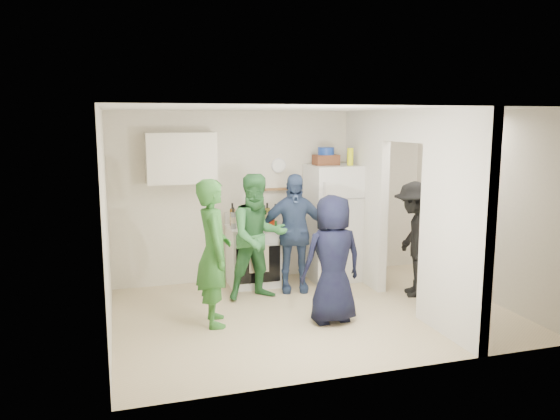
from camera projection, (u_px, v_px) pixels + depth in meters
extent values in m
plane|color=beige|center=(313.00, 313.00, 6.78)|extent=(4.80, 4.80, 0.00)
plane|color=silver|center=(275.00, 195.00, 8.18)|extent=(4.80, 0.00, 4.80)
plane|color=silver|center=(380.00, 244.00, 4.97)|extent=(4.80, 0.00, 4.80)
plane|color=silver|center=(106.00, 225.00, 5.89)|extent=(0.00, 3.40, 3.40)
plane|color=silver|center=(483.00, 205.00, 7.26)|extent=(0.00, 3.40, 3.40)
plane|color=white|center=(316.00, 109.00, 6.37)|extent=(4.80, 4.80, 0.00)
cube|color=silver|center=(365.00, 198.00, 7.96)|extent=(0.12, 1.20, 2.50)
cube|color=silver|center=(454.00, 225.00, 5.88)|extent=(0.12, 1.20, 2.50)
cube|color=silver|center=(406.00, 126.00, 6.74)|extent=(0.12, 1.00, 0.40)
cube|color=white|center=(253.00, 256.00, 7.88)|extent=(0.73, 0.60, 0.87)
cube|color=silver|center=(181.00, 158.00, 7.51)|extent=(0.95, 0.34, 0.70)
cube|color=white|center=(333.00, 223.00, 8.13)|extent=(0.71, 0.69, 1.72)
cube|color=brown|center=(326.00, 160.00, 8.00)|extent=(0.35, 0.25, 0.15)
cylinder|color=navy|center=(326.00, 151.00, 7.97)|extent=(0.24, 0.24, 0.11)
cylinder|color=#F0FD15|center=(350.00, 157.00, 7.94)|extent=(0.09, 0.09, 0.25)
cylinder|color=white|center=(278.00, 166.00, 8.10)|extent=(0.22, 0.02, 0.22)
cube|color=olive|center=(276.00, 189.00, 8.12)|extent=(0.35, 0.08, 0.03)
cube|color=black|center=(475.00, 174.00, 7.38)|extent=(0.03, 0.70, 0.80)
cube|color=white|center=(474.00, 174.00, 7.37)|extent=(0.04, 0.76, 0.86)
cube|color=white|center=(474.00, 148.00, 7.31)|extent=(0.04, 0.82, 0.18)
cylinder|color=yellow|center=(248.00, 221.00, 7.55)|extent=(0.09, 0.09, 0.25)
cylinder|color=red|center=(271.00, 224.00, 7.67)|extent=(0.09, 0.09, 0.12)
imported|color=#2F6E2C|center=(214.00, 253.00, 6.30)|extent=(0.44, 0.64, 1.71)
imported|color=#39823F|center=(258.00, 237.00, 7.22)|extent=(0.88, 0.73, 1.68)
imported|color=#354A75|center=(293.00, 233.00, 7.55)|extent=(1.03, 0.58, 1.65)
imported|color=black|center=(333.00, 259.00, 6.37)|extent=(0.77, 0.53, 1.52)
imported|color=black|center=(414.00, 239.00, 7.37)|extent=(0.87, 1.14, 1.56)
cylinder|color=brown|center=(232.00, 214.00, 7.83)|extent=(0.07, 0.07, 0.33)
cylinder|color=#1B5129|center=(242.00, 218.00, 7.65)|extent=(0.08, 0.08, 0.29)
cylinder|color=#B6BDC5|center=(245.00, 216.00, 7.90)|extent=(0.07, 0.07, 0.27)
cylinder|color=#59420F|center=(255.00, 217.00, 7.76)|extent=(0.07, 0.07, 0.29)
cylinder|color=gray|center=(256.00, 214.00, 7.97)|extent=(0.08, 0.08, 0.29)
cylinder|color=black|center=(265.00, 215.00, 7.87)|extent=(0.06, 0.06, 0.29)
cylinder|color=olive|center=(267.00, 213.00, 8.00)|extent=(0.08, 0.08, 0.31)
cylinder|color=#91959B|center=(233.00, 218.00, 7.60)|extent=(0.07, 0.07, 0.31)
cylinder|color=#57280E|center=(253.00, 214.00, 7.90)|extent=(0.07, 0.07, 0.32)
cylinder|color=#216225|center=(275.00, 215.00, 7.80)|extent=(0.06, 0.06, 0.32)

